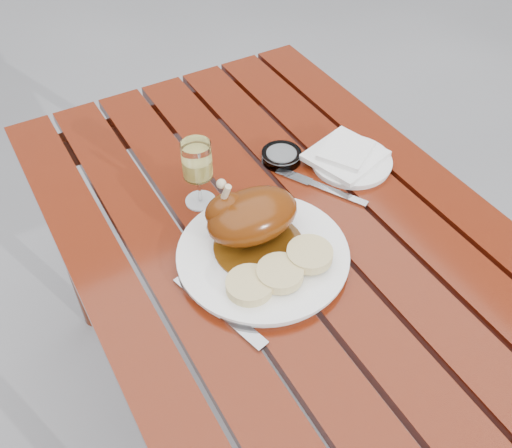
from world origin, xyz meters
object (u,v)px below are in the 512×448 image
Objects in this scene: table at (276,331)px; wine_glass at (198,174)px; ashtray at (281,156)px; dinner_plate at (263,255)px; side_plate at (351,161)px.

wine_glass is at bearing 128.68° from table.
dinner_plate is at bearing -128.47° from ashtray.
ashtray is at bearing 58.17° from table.
ashtray reaches higher than table.
side_plate is at bearing 19.23° from table.
wine_glass is 0.22m from ashtray.
side_plate is at bearing -9.47° from wine_glass.
table is 0.43m from ashtray.
table is 6.74× the size of side_plate.
side_plate is at bearing -35.03° from ashtray.
wine_glass is 1.67× the size of ashtray.
ashtray is at bearing 51.53° from dinner_plate.
table is at bearing -51.32° from wine_glass.
side_plate reaches higher than table.
ashtray reaches higher than side_plate.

